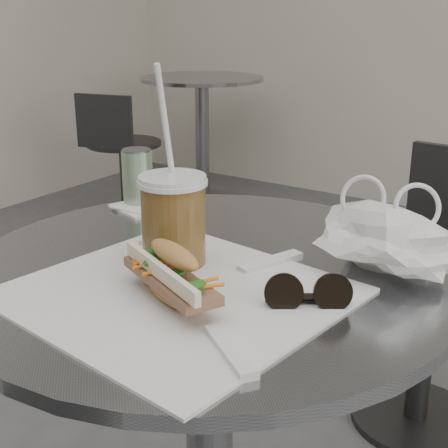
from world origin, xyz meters
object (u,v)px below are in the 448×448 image
Objects in this scene: banh_mi at (172,275)px; drink_can at (138,178)px; sunglasses at (308,295)px; bg_table at (202,125)px; bg_chair at (122,169)px; cafe_table at (209,414)px; chair_far at (433,308)px; iced_coffee at (173,220)px.

banh_mi is 2.11× the size of drink_can.
sunglasses is 0.93× the size of drink_can.
drink_can reaches higher than bg_table.
bg_chair is at bearing 104.60° from sunglasses.
cafe_table is at bearing 129.83° from banh_mi.
chair_far is (0.14, 0.86, -0.13)m from cafe_table.
banh_mi is 0.80× the size of iced_coffee.
bg_table is 6.93× the size of sunglasses.
iced_coffee reaches higher than banh_mi.
banh_mi is (-0.10, -0.99, 0.44)m from chair_far.
drink_can is (1.38, -1.41, 0.47)m from bg_chair.
cafe_table is 7.12× the size of sunglasses.
banh_mi is 0.18m from sunglasses.
sunglasses is at bearing 52.18° from banh_mi.
chair_far is 1.05× the size of bg_chair.
bg_chair is at bearing -95.91° from bg_table.
iced_coffee reaches higher than bg_chair.
drink_can is (-0.43, -0.69, 0.46)m from chair_far.
iced_coffee is (1.56, -2.23, 0.35)m from bg_table.
bg_chair is 2.99× the size of banh_mi.
banh_mi is 0.13m from iced_coffee.
sunglasses is (1.86, -1.63, 0.44)m from bg_chair.
banh_mi reaches higher than cafe_table.
bg_table is at bearing 149.41° from banh_mi.
iced_coffee is (-0.04, -0.03, 0.35)m from cafe_table.
bg_chair is 2.02m from drink_can.
cafe_table is 0.88m from chair_far.
bg_table is 0.64m from bg_chair.
sunglasses is at bearing -4.83° from iced_coffee.
iced_coffee is at bearing -38.84° from drink_can.
iced_coffee is (1.62, -1.61, 0.49)m from bg_chair.
chair_far is 0.93m from drink_can.
drink_can is at bearing -58.78° from bg_chair.
bg_table is 2.20m from chair_far.
banh_mi is (1.70, -1.71, 0.46)m from bg_chair.
bg_table is 2.44m from drink_can.
iced_coffee is at bearing 140.93° from sunglasses.
cafe_table is 3.15× the size of banh_mi.
cafe_table is 1.03× the size of bg_table.
bg_chair is 2.37× the size of iced_coffee.
chair_far is 6.62× the size of drink_can.
bg_chair is at bearing 135.31° from iced_coffee.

